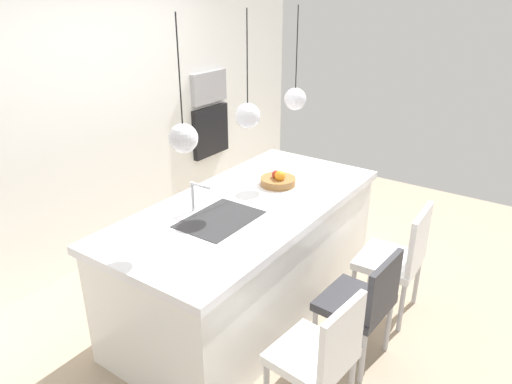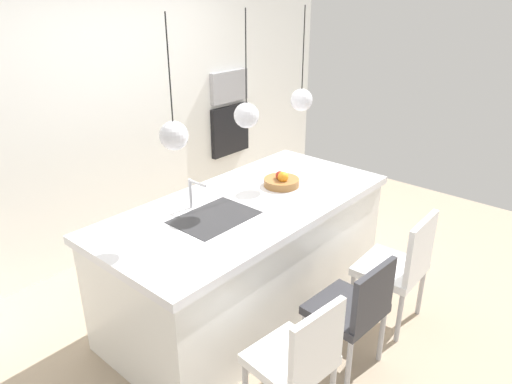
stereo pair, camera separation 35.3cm
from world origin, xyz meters
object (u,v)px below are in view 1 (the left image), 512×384
object	(u,v)px
microwave	(208,87)
chair_near	(321,354)
chair_far	(398,256)
oven	(210,131)
fruit_bowl	(278,180)
chair_middle	(363,301)

from	to	relation	value
microwave	chair_near	size ratio (longest dim) A/B	0.63
microwave	chair_far	size ratio (longest dim) A/B	0.59
oven	fruit_bowl	bearing A→B (deg)	-123.18
chair_near	chair_far	size ratio (longest dim) A/B	0.95
microwave	chair_middle	xyz separation A→B (m)	(-1.48, -2.54, -0.89)
microwave	chair_far	distance (m)	2.82
microwave	chair_middle	distance (m)	3.07
microwave	chair_near	bearing A→B (deg)	-129.38
oven	chair_middle	size ratio (longest dim) A/B	0.68
oven	chair_far	world-z (taller)	oven
fruit_bowl	chair_far	xyz separation A→B (m)	(0.19, -0.97, -0.46)
chair_far	chair_near	bearing A→B (deg)	179.70
fruit_bowl	chair_far	world-z (taller)	fruit_bowl
oven	chair_near	size ratio (longest dim) A/B	0.65
microwave	oven	bearing A→B (deg)	0.00
oven	chair_near	xyz separation A→B (m)	(-2.09, -2.54, -0.38)
chair_middle	chair_far	distance (m)	0.64
fruit_bowl	chair_far	distance (m)	1.09
chair_near	chair_middle	world-z (taller)	chair_near
fruit_bowl	chair_middle	distance (m)	1.17
oven	chair_middle	bearing A→B (deg)	-120.30
fruit_bowl	microwave	distance (m)	1.93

